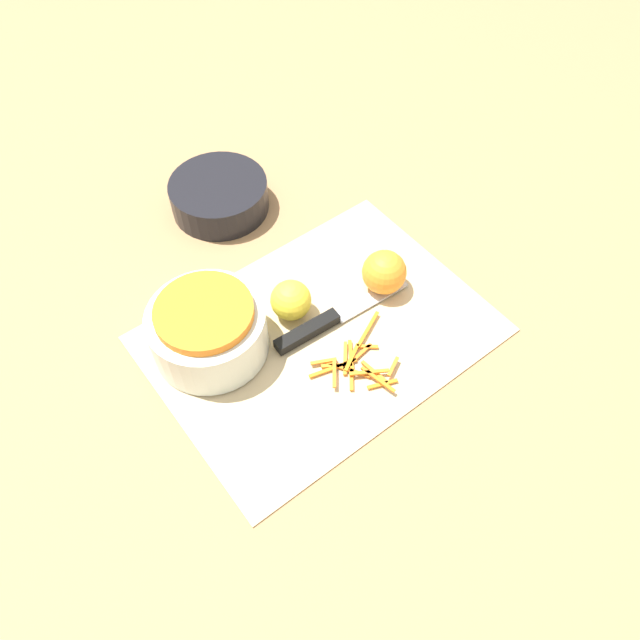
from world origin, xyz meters
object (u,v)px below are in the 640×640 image
at_px(bowl_speckled, 208,329).
at_px(knife, 320,324).
at_px(orange_left, 384,272).
at_px(lemon, 291,300).
at_px(bowl_dark, 219,196).

distance_m(bowl_speckled, knife, 0.16).
bearing_deg(orange_left, knife, -178.86).
height_order(knife, lemon, lemon).
relative_size(bowl_dark, orange_left, 2.43).
bearing_deg(bowl_speckled, lemon, -9.57).
height_order(bowl_dark, orange_left, orange_left).
relative_size(bowl_speckled, lemon, 2.72).
bearing_deg(bowl_dark, orange_left, -71.95).
xyz_separation_m(knife, orange_left, (0.12, 0.00, 0.03)).
xyz_separation_m(bowl_speckled, lemon, (0.13, -0.02, -0.01)).
bearing_deg(bowl_dark, lemon, -98.87).
distance_m(bowl_dark, lemon, 0.26).
bearing_deg(orange_left, lemon, 162.24).
distance_m(bowl_dark, knife, 0.31).
xyz_separation_m(bowl_speckled, orange_left, (0.27, -0.07, -0.01)).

